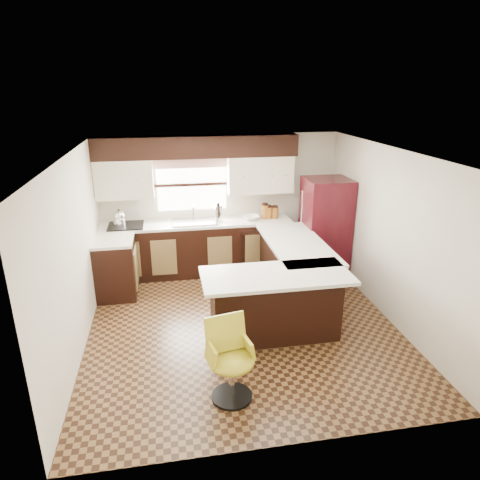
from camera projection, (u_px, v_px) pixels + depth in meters
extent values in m
plane|color=#49301A|center=(242.00, 324.00, 6.04)|extent=(4.40, 4.40, 0.00)
plane|color=silver|center=(242.00, 153.00, 5.22)|extent=(4.40, 4.40, 0.00)
plane|color=beige|center=(220.00, 202.00, 7.67)|extent=(4.40, 0.00, 4.40)
plane|color=beige|center=(289.00, 335.00, 3.60)|extent=(4.40, 0.00, 4.40)
plane|color=beige|center=(76.00, 255.00, 5.29)|extent=(0.00, 4.40, 4.40)
plane|color=beige|center=(390.00, 236.00, 5.98)|extent=(0.00, 4.40, 4.40)
cube|color=black|center=(198.00, 249.00, 7.57)|extent=(3.30, 0.60, 0.90)
cube|color=black|center=(116.00, 269.00, 6.75)|extent=(0.60, 0.70, 0.90)
cube|color=silver|center=(197.00, 223.00, 7.41)|extent=(3.30, 0.60, 0.04)
cube|color=silver|center=(113.00, 241.00, 6.59)|extent=(0.60, 0.70, 0.04)
cube|color=black|center=(197.00, 147.00, 7.09)|extent=(3.40, 0.35, 0.36)
cube|color=beige|center=(124.00, 179.00, 7.07)|extent=(0.94, 0.35, 0.64)
cube|color=beige|center=(260.00, 174.00, 7.44)|extent=(1.14, 0.35, 0.64)
cube|color=white|center=(192.00, 185.00, 7.45)|extent=(1.20, 0.02, 0.90)
cube|color=#D19B93|center=(191.00, 163.00, 7.28)|extent=(1.30, 0.06, 0.18)
cube|color=#B2B2B7|center=(194.00, 222.00, 7.37)|extent=(0.75, 0.45, 0.03)
cube|color=black|center=(257.00, 252.00, 7.48)|extent=(0.58, 0.03, 0.78)
cube|color=black|center=(126.00, 226.00, 7.19)|extent=(0.58, 0.50, 0.02)
cube|color=black|center=(292.00, 273.00, 6.61)|extent=(0.60, 1.95, 0.90)
cube|color=black|center=(275.00, 305.00, 5.63)|extent=(1.65, 0.60, 0.90)
cube|color=silver|center=(297.00, 244.00, 6.46)|extent=(0.84, 1.95, 0.04)
cube|color=silver|center=(276.00, 276.00, 5.38)|extent=(1.89, 0.84, 0.04)
cube|color=#3B0911|center=(325.00, 228.00, 7.36)|extent=(0.74, 0.71, 1.72)
cylinder|color=silver|center=(218.00, 213.00, 7.42)|extent=(0.13, 0.13, 0.29)
imported|color=white|center=(251.00, 217.00, 7.55)|extent=(0.34, 0.34, 0.07)
cylinder|color=brown|center=(265.00, 212.00, 7.58)|extent=(0.14, 0.14, 0.24)
cylinder|color=brown|center=(268.00, 213.00, 7.60)|extent=(0.14, 0.14, 0.21)
cylinder|color=brown|center=(275.00, 213.00, 7.62)|extent=(0.13, 0.13, 0.19)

